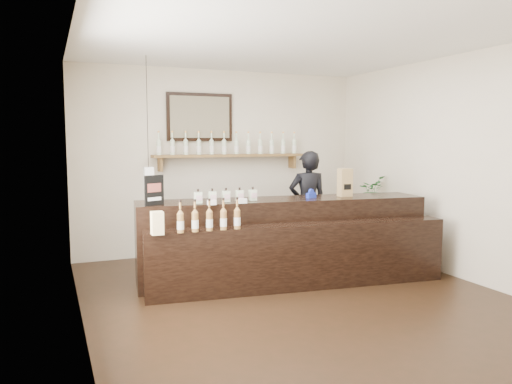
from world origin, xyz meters
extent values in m
plane|color=black|center=(0.00, 0.00, 0.00)|extent=(5.00, 5.00, 0.00)
plane|color=beige|center=(0.00, 2.50, 1.40)|extent=(4.50, 0.00, 4.50)
plane|color=beige|center=(0.00, -2.50, 1.40)|extent=(4.50, 0.00, 4.50)
plane|color=beige|center=(-2.25, 0.00, 1.40)|extent=(0.00, 5.00, 5.00)
plane|color=beige|center=(2.25, 0.00, 1.40)|extent=(0.00, 5.00, 5.00)
plane|color=white|center=(0.00, 0.00, 2.80)|extent=(5.00, 5.00, 0.00)
cube|color=brown|center=(0.10, 2.37, 1.50)|extent=(2.40, 0.25, 0.04)
cube|color=brown|center=(-0.98, 2.40, 1.38)|extent=(0.04, 0.20, 0.20)
cube|color=brown|center=(1.18, 2.40, 1.38)|extent=(0.04, 0.20, 0.20)
cube|color=black|center=(-0.35, 2.47, 2.08)|extent=(1.02, 0.04, 0.72)
cube|color=brown|center=(-0.35, 2.44, 2.08)|extent=(0.92, 0.01, 0.62)
cube|color=white|center=(-1.30, 1.60, 1.25)|extent=(0.12, 0.12, 0.28)
cylinder|color=black|center=(-1.30, 1.60, 2.09)|extent=(0.01, 0.01, 1.41)
cylinder|color=beige|center=(-1.00, 2.37, 1.62)|extent=(0.07, 0.07, 0.20)
cone|color=beige|center=(-1.00, 2.37, 1.75)|extent=(0.07, 0.07, 0.05)
cylinder|color=beige|center=(-1.00, 2.37, 1.81)|extent=(0.02, 0.02, 0.07)
cylinder|color=gold|center=(-1.00, 2.37, 1.86)|extent=(0.03, 0.03, 0.02)
cylinder|color=white|center=(-1.00, 2.37, 1.60)|extent=(0.07, 0.07, 0.09)
cylinder|color=beige|center=(-0.80, 2.37, 1.62)|extent=(0.07, 0.07, 0.20)
cone|color=beige|center=(-0.80, 2.37, 1.75)|extent=(0.07, 0.07, 0.05)
cylinder|color=beige|center=(-0.80, 2.37, 1.81)|extent=(0.02, 0.02, 0.07)
cylinder|color=gold|center=(-0.80, 2.37, 1.86)|extent=(0.03, 0.03, 0.02)
cylinder|color=white|center=(-0.80, 2.37, 1.60)|extent=(0.07, 0.07, 0.09)
cylinder|color=beige|center=(-0.60, 2.37, 1.62)|extent=(0.07, 0.07, 0.20)
cone|color=beige|center=(-0.60, 2.37, 1.75)|extent=(0.07, 0.07, 0.05)
cylinder|color=beige|center=(-0.60, 2.37, 1.81)|extent=(0.02, 0.02, 0.07)
cylinder|color=gold|center=(-0.60, 2.37, 1.86)|extent=(0.03, 0.03, 0.02)
cylinder|color=white|center=(-0.60, 2.37, 1.60)|extent=(0.07, 0.07, 0.09)
cylinder|color=beige|center=(-0.40, 2.37, 1.62)|extent=(0.07, 0.07, 0.20)
cone|color=beige|center=(-0.40, 2.37, 1.75)|extent=(0.07, 0.07, 0.05)
cylinder|color=beige|center=(-0.40, 2.37, 1.81)|extent=(0.02, 0.02, 0.07)
cylinder|color=gold|center=(-0.40, 2.37, 1.86)|extent=(0.03, 0.03, 0.02)
cylinder|color=white|center=(-0.40, 2.37, 1.60)|extent=(0.07, 0.07, 0.09)
cylinder|color=beige|center=(-0.20, 2.37, 1.62)|extent=(0.07, 0.07, 0.20)
cone|color=beige|center=(-0.20, 2.37, 1.75)|extent=(0.07, 0.07, 0.05)
cylinder|color=beige|center=(-0.20, 2.37, 1.81)|extent=(0.02, 0.02, 0.07)
cylinder|color=gold|center=(-0.20, 2.37, 1.86)|extent=(0.03, 0.03, 0.02)
cylinder|color=white|center=(-0.20, 2.37, 1.60)|extent=(0.07, 0.07, 0.09)
cylinder|color=beige|center=(0.00, 2.37, 1.62)|extent=(0.07, 0.07, 0.20)
cone|color=beige|center=(0.00, 2.37, 1.75)|extent=(0.07, 0.07, 0.05)
cylinder|color=beige|center=(0.00, 2.37, 1.81)|extent=(0.02, 0.02, 0.07)
cylinder|color=gold|center=(0.00, 2.37, 1.86)|extent=(0.03, 0.03, 0.02)
cylinder|color=white|center=(0.00, 2.37, 1.60)|extent=(0.07, 0.07, 0.09)
cylinder|color=beige|center=(0.20, 2.37, 1.62)|extent=(0.07, 0.07, 0.20)
cone|color=beige|center=(0.20, 2.37, 1.75)|extent=(0.07, 0.07, 0.05)
cylinder|color=beige|center=(0.20, 2.37, 1.81)|extent=(0.02, 0.02, 0.07)
cylinder|color=gold|center=(0.20, 2.37, 1.86)|extent=(0.03, 0.03, 0.02)
cylinder|color=white|center=(0.20, 2.37, 1.60)|extent=(0.07, 0.07, 0.09)
cylinder|color=beige|center=(0.40, 2.37, 1.62)|extent=(0.07, 0.07, 0.20)
cone|color=beige|center=(0.40, 2.37, 1.75)|extent=(0.07, 0.07, 0.05)
cylinder|color=beige|center=(0.40, 2.37, 1.81)|extent=(0.02, 0.02, 0.07)
cylinder|color=gold|center=(0.40, 2.37, 1.86)|extent=(0.03, 0.03, 0.02)
cylinder|color=white|center=(0.40, 2.37, 1.60)|extent=(0.07, 0.07, 0.09)
cylinder|color=beige|center=(0.60, 2.37, 1.62)|extent=(0.07, 0.07, 0.20)
cone|color=beige|center=(0.60, 2.37, 1.75)|extent=(0.07, 0.07, 0.05)
cylinder|color=beige|center=(0.60, 2.37, 1.81)|extent=(0.02, 0.02, 0.07)
cylinder|color=gold|center=(0.60, 2.37, 1.86)|extent=(0.03, 0.03, 0.02)
cylinder|color=white|center=(0.60, 2.37, 1.60)|extent=(0.07, 0.07, 0.09)
cylinder|color=beige|center=(0.80, 2.37, 1.62)|extent=(0.07, 0.07, 0.20)
cone|color=beige|center=(0.80, 2.37, 1.75)|extent=(0.07, 0.07, 0.05)
cylinder|color=beige|center=(0.80, 2.37, 1.81)|extent=(0.02, 0.02, 0.07)
cylinder|color=gold|center=(0.80, 2.37, 1.86)|extent=(0.03, 0.03, 0.02)
cylinder|color=white|center=(0.80, 2.37, 1.60)|extent=(0.07, 0.07, 0.09)
cylinder|color=beige|center=(1.00, 2.37, 1.62)|extent=(0.07, 0.07, 0.20)
cone|color=beige|center=(1.00, 2.37, 1.75)|extent=(0.07, 0.07, 0.05)
cylinder|color=beige|center=(1.00, 2.37, 1.81)|extent=(0.02, 0.02, 0.07)
cylinder|color=gold|center=(1.00, 2.37, 1.86)|extent=(0.03, 0.03, 0.02)
cylinder|color=white|center=(1.00, 2.37, 1.60)|extent=(0.07, 0.07, 0.09)
cylinder|color=beige|center=(1.20, 2.37, 1.62)|extent=(0.07, 0.07, 0.20)
cone|color=beige|center=(1.20, 2.37, 1.75)|extent=(0.07, 0.07, 0.05)
cylinder|color=beige|center=(1.20, 2.37, 1.81)|extent=(0.02, 0.02, 0.07)
cylinder|color=gold|center=(1.20, 2.37, 1.86)|extent=(0.03, 0.03, 0.02)
cylinder|color=white|center=(1.20, 2.37, 1.60)|extent=(0.07, 0.07, 0.09)
cube|color=black|center=(0.20, 0.70, 0.51)|extent=(3.67, 1.08, 1.01)
cube|color=black|center=(0.20, 0.22, 0.38)|extent=(3.63, 0.76, 0.77)
cube|color=white|center=(-0.81, 0.47, 1.04)|extent=(0.10, 0.04, 0.05)
cube|color=white|center=(-0.44, 0.47, 1.04)|extent=(0.10, 0.04, 0.05)
cube|color=#F4D895|center=(-1.48, 0.22, 0.83)|extent=(0.12, 0.12, 0.12)
cube|color=#F4D895|center=(-1.48, 0.22, 0.95)|extent=(0.12, 0.12, 0.12)
cube|color=beige|center=(-0.92, 0.65, 1.08)|extent=(0.08, 0.08, 0.13)
cube|color=#D6A6B0|center=(-0.92, 0.60, 1.08)|extent=(0.07, 0.00, 0.06)
cylinder|color=black|center=(-0.92, 0.65, 1.16)|extent=(0.02, 0.02, 0.03)
cube|color=beige|center=(-0.75, 0.65, 1.08)|extent=(0.08, 0.08, 0.13)
cube|color=#D6A6B0|center=(-0.75, 0.60, 1.08)|extent=(0.07, 0.00, 0.06)
cylinder|color=black|center=(-0.75, 0.65, 1.16)|extent=(0.02, 0.02, 0.03)
cube|color=beige|center=(-0.58, 0.65, 1.08)|extent=(0.08, 0.08, 0.13)
cube|color=#D6A6B0|center=(-0.58, 0.60, 1.08)|extent=(0.07, 0.00, 0.06)
cylinder|color=black|center=(-0.58, 0.65, 1.16)|extent=(0.02, 0.02, 0.03)
cube|color=beige|center=(-0.41, 0.65, 1.08)|extent=(0.08, 0.08, 0.13)
cube|color=#D6A6B0|center=(-0.41, 0.60, 1.08)|extent=(0.07, 0.00, 0.06)
cylinder|color=black|center=(-0.41, 0.65, 1.16)|extent=(0.02, 0.02, 0.03)
cube|color=beige|center=(-0.24, 0.65, 1.08)|extent=(0.08, 0.08, 0.13)
cube|color=#D6A6B0|center=(-0.24, 0.60, 1.08)|extent=(0.07, 0.00, 0.06)
cylinder|color=black|center=(-0.24, 0.65, 1.16)|extent=(0.02, 0.02, 0.03)
cylinder|color=olive|center=(-1.24, 0.22, 0.87)|extent=(0.07, 0.07, 0.20)
cone|color=olive|center=(-1.24, 0.22, 0.99)|extent=(0.07, 0.07, 0.05)
cylinder|color=olive|center=(-1.24, 0.22, 1.05)|extent=(0.02, 0.02, 0.07)
cylinder|color=black|center=(-1.24, 0.22, 1.10)|extent=(0.03, 0.03, 0.02)
cylinder|color=white|center=(-1.24, 0.22, 0.85)|extent=(0.07, 0.07, 0.09)
cylinder|color=olive|center=(-1.08, 0.22, 0.87)|extent=(0.07, 0.07, 0.20)
cone|color=olive|center=(-1.08, 0.22, 0.99)|extent=(0.07, 0.07, 0.05)
cylinder|color=olive|center=(-1.08, 0.22, 1.05)|extent=(0.02, 0.02, 0.07)
cylinder|color=black|center=(-1.08, 0.22, 1.10)|extent=(0.03, 0.03, 0.02)
cylinder|color=white|center=(-1.08, 0.22, 0.85)|extent=(0.07, 0.07, 0.09)
cylinder|color=olive|center=(-0.92, 0.22, 0.87)|extent=(0.07, 0.07, 0.20)
cone|color=olive|center=(-0.92, 0.22, 0.99)|extent=(0.07, 0.07, 0.05)
cylinder|color=olive|center=(-0.92, 0.22, 1.05)|extent=(0.02, 0.02, 0.07)
cylinder|color=black|center=(-0.92, 0.22, 1.10)|extent=(0.03, 0.03, 0.02)
cylinder|color=white|center=(-0.92, 0.22, 0.85)|extent=(0.07, 0.07, 0.09)
cylinder|color=olive|center=(-0.76, 0.22, 0.87)|extent=(0.07, 0.07, 0.20)
cone|color=olive|center=(-0.76, 0.22, 0.99)|extent=(0.07, 0.07, 0.05)
cylinder|color=olive|center=(-0.76, 0.22, 1.05)|extent=(0.02, 0.02, 0.07)
cylinder|color=black|center=(-0.76, 0.22, 1.10)|extent=(0.03, 0.03, 0.02)
cylinder|color=white|center=(-0.76, 0.22, 0.85)|extent=(0.07, 0.07, 0.09)
cylinder|color=olive|center=(-0.60, 0.22, 0.87)|extent=(0.07, 0.07, 0.20)
cone|color=olive|center=(-0.60, 0.22, 0.99)|extent=(0.07, 0.07, 0.05)
cylinder|color=olive|center=(-0.60, 0.22, 1.05)|extent=(0.02, 0.02, 0.07)
cylinder|color=black|center=(-0.60, 0.22, 1.10)|extent=(0.03, 0.03, 0.02)
cylinder|color=white|center=(-0.60, 0.22, 0.85)|extent=(0.07, 0.07, 0.09)
cube|color=black|center=(-1.41, 0.69, 1.18)|extent=(0.23, 0.11, 0.34)
cube|color=brown|center=(-1.41, 0.68, 1.21)|extent=(0.16, 0.07, 0.10)
cube|color=white|center=(-1.41, 0.68, 1.08)|extent=(0.16, 0.07, 0.04)
cube|color=#A5834F|center=(1.04, 0.62, 1.19)|extent=(0.17, 0.13, 0.36)
cube|color=black|center=(1.04, 0.55, 1.14)|extent=(0.10, 0.01, 0.07)
cube|color=#1729A7|center=(0.56, 0.64, 1.04)|extent=(0.15, 0.09, 0.06)
cylinder|color=#1729A7|center=(0.56, 0.64, 1.09)|extent=(0.08, 0.05, 0.07)
cube|color=brown|center=(2.00, 1.35, 0.38)|extent=(0.51, 0.60, 0.76)
imported|color=#28652D|center=(2.00, 1.35, 0.98)|extent=(0.52, 0.51, 0.44)
imported|color=black|center=(1.01, 1.55, 0.89)|extent=(0.71, 0.52, 1.79)
camera|label=1|loc=(-2.51, -4.86, 1.74)|focal=35.00mm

